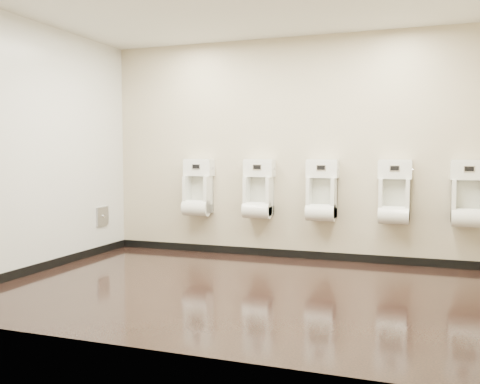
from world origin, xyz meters
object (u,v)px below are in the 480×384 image
(urinal_3, at_px, (394,197))
(urinal_4, at_px, (468,199))
(urinal_1, at_px, (258,193))
(urinal_2, at_px, (322,195))
(access_panel, at_px, (102,216))
(urinal_0, at_px, (198,192))

(urinal_3, height_order, urinal_4, same)
(urinal_1, xyz_separation_m, urinal_2, (0.82, 0.00, 0.00))
(urinal_4, bearing_deg, access_panel, -174.73)
(urinal_0, height_order, urinal_3, same)
(urinal_0, bearing_deg, urinal_2, 0.00)
(urinal_2, xyz_separation_m, urinal_3, (0.86, 0.00, 0.00))
(urinal_2, bearing_deg, urinal_1, 180.00)
(urinal_1, bearing_deg, urinal_4, 0.00)
(access_panel, bearing_deg, urinal_2, 8.27)
(access_panel, distance_m, urinal_1, 2.13)
(urinal_1, distance_m, urinal_2, 0.82)
(access_panel, distance_m, urinal_0, 1.33)
(urinal_0, distance_m, urinal_4, 3.33)
(urinal_1, distance_m, urinal_3, 1.68)
(urinal_0, xyz_separation_m, urinal_2, (1.66, 0.00, 0.00))
(urinal_0, height_order, urinal_4, same)
(urinal_0, relative_size, urinal_3, 1.00)
(urinal_0, height_order, urinal_1, same)
(urinal_1, height_order, urinal_4, same)
(urinal_3, relative_size, urinal_4, 1.00)
(urinal_0, xyz_separation_m, urinal_3, (2.53, 0.00, 0.00))
(urinal_1, xyz_separation_m, urinal_3, (1.68, 0.00, 0.00))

